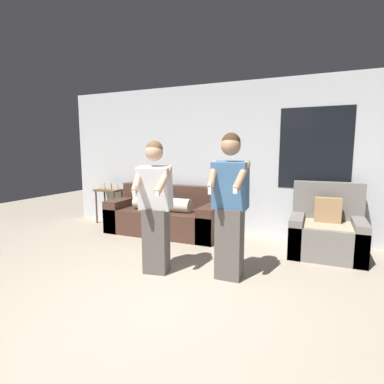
# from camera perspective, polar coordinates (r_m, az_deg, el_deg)

# --- Properties ---
(ground_plane) EXTENTS (14.00, 14.00, 0.00)m
(ground_plane) POSITION_cam_1_polar(r_m,az_deg,el_deg) (2.92, -10.83, -23.47)
(ground_plane) COLOR tan
(wall_back) EXTENTS (6.99, 0.07, 2.70)m
(wall_back) POSITION_cam_1_polar(r_m,az_deg,el_deg) (5.45, 8.10, 6.14)
(wall_back) COLOR silver
(wall_back) RESTS_ON ground_plane
(couch) EXTENTS (2.11, 0.88, 0.86)m
(couch) POSITION_cam_1_polar(r_m,az_deg,el_deg) (5.56, -5.01, -4.58)
(couch) COLOR #472D23
(couch) RESTS_ON ground_plane
(armchair) EXTENTS (1.00, 0.89, 1.04)m
(armchair) POSITION_cam_1_polar(r_m,az_deg,el_deg) (4.84, 24.24, -6.85)
(armchair) COLOR slate
(armchair) RESTS_ON ground_plane
(side_table) EXTENTS (0.53, 0.36, 0.87)m
(side_table) POSITION_cam_1_polar(r_m,az_deg,el_deg) (6.50, -15.52, -0.55)
(side_table) COLOR brown
(side_table) RESTS_ON ground_plane
(person_left) EXTENTS (0.45, 0.53, 1.63)m
(person_left) POSITION_cam_1_polar(r_m,az_deg,el_deg) (3.68, -7.01, -2.81)
(person_left) COLOR #56514C
(person_left) RESTS_ON ground_plane
(person_right) EXTENTS (0.47, 0.46, 1.71)m
(person_right) POSITION_cam_1_polar(r_m,az_deg,el_deg) (3.50, 7.23, -2.57)
(person_right) COLOR #56514C
(person_right) RESTS_ON ground_plane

